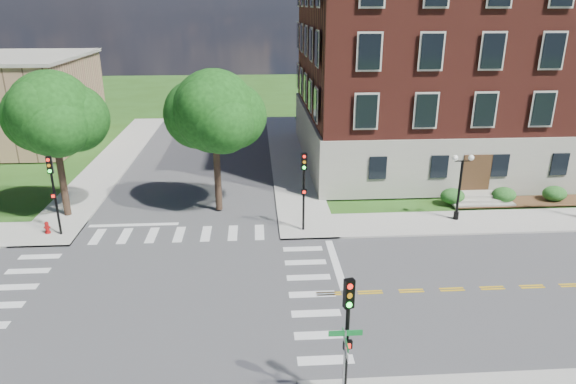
{
  "coord_description": "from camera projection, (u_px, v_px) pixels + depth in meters",
  "views": [
    {
      "loc": [
        4.67,
        -21.04,
        13.01
      ],
      "look_at": [
        6.41,
        5.49,
        3.2
      ],
      "focal_mm": 32.0,
      "sensor_mm": 36.0,
      "label": 1
    }
  ],
  "objects": [
    {
      "name": "crosswalk_east",
      "position": [
        312.0,
        295.0,
        24.35
      ],
      "size": [
        2.2,
        10.2,
        0.02
      ],
      "primitive_type": null,
      "color": "silver",
      "rests_on": "ground"
    },
    {
      "name": "tree_d",
      "position": [
        214.0,
        112.0,
        31.89
      ],
      "size": [
        5.24,
        5.24,
        9.19
      ],
      "color": "black",
      "rests_on": "ground"
    },
    {
      "name": "fire_hydrant",
      "position": [
        47.0,
        228.0,
        30.45
      ],
      "size": [
        0.35,
        0.35,
        0.75
      ],
      "color": "maroon",
      "rests_on": "ground"
    },
    {
      "name": "road_ew",
      "position": [
        159.0,
        300.0,
        23.91
      ],
      "size": [
        90.0,
        12.0,
        0.01
      ],
      "primitive_type": "cube",
      "color": "#3D3D3F",
      "rests_on": "ground"
    },
    {
      "name": "street_sign_pole",
      "position": [
        345.0,
        354.0,
        16.64
      ],
      "size": [
        1.1,
        1.1,
        3.1
      ],
      "color": "gray",
      "rests_on": "ground"
    },
    {
      "name": "traffic_signal_nw",
      "position": [
        53.0,
        186.0,
        29.38
      ],
      "size": [
        0.36,
        0.41,
        4.8
      ],
      "color": "black",
      "rests_on": "ground"
    },
    {
      "name": "ground",
      "position": [
        159.0,
        300.0,
        23.91
      ],
      "size": [
        160.0,
        160.0,
        0.0
      ],
      "primitive_type": "plane",
      "color": "#284C15",
      "rests_on": "ground"
    },
    {
      "name": "sidewalk_ne",
      "position": [
        396.0,
        183.0,
        39.23
      ],
      "size": [
        34.0,
        34.0,
        0.12
      ],
      "color": "#9E9B93",
      "rests_on": "ground"
    },
    {
      "name": "traffic_signal_ne",
      "position": [
        304.0,
        182.0,
        30.01
      ],
      "size": [
        0.36,
        0.41,
        4.8
      ],
      "color": "black",
      "rests_on": "ground"
    },
    {
      "name": "tree_c",
      "position": [
        52.0,
        114.0,
        31.0
      ],
      "size": [
        5.22,
        5.22,
        9.22
      ],
      "color": "black",
      "rests_on": "ground"
    },
    {
      "name": "traffic_signal_se",
      "position": [
        347.0,
        327.0,
        16.55
      ],
      "size": [
        0.37,
        0.42,
        4.8
      ],
      "color": "black",
      "rests_on": "ground"
    },
    {
      "name": "main_building",
      "position": [
        484.0,
        62.0,
        43.09
      ],
      "size": [
        30.6,
        22.4,
        16.5
      ],
      "color": "#9C998A",
      "rests_on": "ground"
    },
    {
      "name": "road_ns",
      "position": [
        159.0,
        300.0,
        23.91
      ],
      "size": [
        12.0,
        90.0,
        0.01
      ],
      "primitive_type": "cube",
      "color": "#3D3D3F",
      "rests_on": "ground"
    },
    {
      "name": "twin_lamp_west",
      "position": [
        460.0,
        183.0,
        31.74
      ],
      "size": [
        1.36,
        0.36,
        4.23
      ],
      "color": "black",
      "rests_on": "ground"
    },
    {
      "name": "stop_bar_east",
      "position": [
        336.0,
        264.0,
        27.26
      ],
      "size": [
        0.4,
        5.5,
        0.0
      ],
      "primitive_type": "cube",
      "color": "silver",
      "rests_on": "ground"
    }
  ]
}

